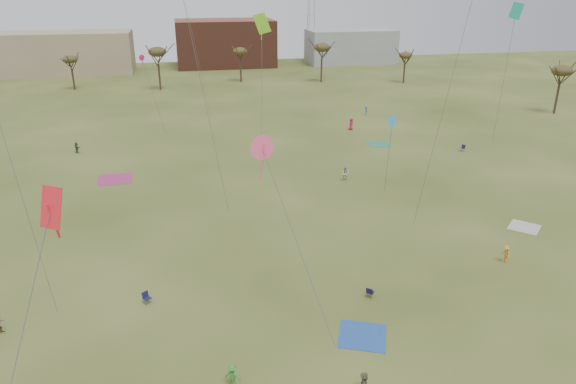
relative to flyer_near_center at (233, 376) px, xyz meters
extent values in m
plane|color=#3A4816|center=(6.35, 3.08, -0.73)|extent=(260.00, 260.00, 0.00)
imported|color=#36832B|center=(0.00, 0.00, 0.00)|extent=(1.09, 0.96, 1.46)
imported|color=#806451|center=(-14.38, 7.92, 0.03)|extent=(0.86, 0.92, 1.51)
imported|color=#666149|center=(7.10, -2.09, -0.01)|extent=(0.84, 1.39, 1.43)
imported|color=orange|center=(23.48, 9.65, 0.02)|extent=(0.63, 1.01, 1.50)
imported|color=#BCBCBC|center=(16.36, 30.60, 0.11)|extent=(1.02, 0.94, 1.69)
imported|color=#246D36|center=(-15.85, 48.03, 0.01)|extent=(1.21, 1.34, 1.48)
imported|color=#B41E38|center=(24.01, 51.88, 0.19)|extent=(1.07, 1.01, 1.84)
imported|color=navy|center=(29.66, 60.81, -0.04)|extent=(0.71, 0.99, 1.39)
cube|color=#2754A9|center=(8.76, 2.81, -0.73)|extent=(3.97, 3.97, 0.03)
cube|color=beige|center=(29.14, 15.20, -0.73)|extent=(3.67, 3.67, 0.03)
cube|color=#A63367|center=(-9.91, 36.47, -0.73)|extent=(4.06, 4.06, 0.03)
cube|color=#30865E|center=(25.47, 43.56, -0.73)|extent=(3.19, 3.19, 0.03)
cube|color=#15183B|center=(-5.13, 9.51, -0.31)|extent=(0.70, 0.70, 0.04)
cube|color=#15183B|center=(-5.26, 9.69, -0.08)|extent=(0.48, 0.40, 0.44)
cube|color=#171539|center=(10.82, 7.01, -0.31)|extent=(0.70, 0.70, 0.04)
cube|color=#171539|center=(10.67, 6.84, -0.08)|extent=(0.46, 0.42, 0.44)
cube|color=#15153B|center=(35.45, 38.16, -0.31)|extent=(0.70, 0.70, 0.04)
cube|color=#15153B|center=(35.63, 38.31, -0.08)|extent=(0.42, 0.47, 0.44)
cube|color=red|center=(-7.89, -0.11, 11.17)|extent=(1.00, 1.00, 1.97)
cube|color=red|center=(-7.89, -0.11, 10.48)|extent=(0.08, 0.08, 1.77)
cylinder|color=#4C4C51|center=(-9.63, -2.29, 5.67)|extent=(3.53, 4.41, 11.02)
cylinder|color=#4C4C51|center=(-12.13, 9.74, 8.87)|extent=(2.42, 2.68, 17.40)
cone|color=#EF4B78|center=(2.98, 6.77, 11.29)|extent=(1.57, 0.11, 1.57)
cube|color=#EF4B78|center=(2.98, 6.77, 10.29)|extent=(0.08, 0.08, 2.57)
cylinder|color=#4C4C51|center=(4.66, 3.91, 5.73)|extent=(3.41, 5.76, 11.14)
cylinder|color=#4C4C51|center=(20.21, 16.47, 10.94)|extent=(3.95, 0.75, 21.55)
cylinder|color=#4C4C51|center=(0.29, 22.27, 11.72)|extent=(3.50, 0.04, 23.11)
cone|color=#299AE8|center=(18.64, 23.56, 8.00)|extent=(1.16, 0.08, 1.16)
cube|color=#299AE8|center=(18.64, 23.56, 7.26)|extent=(0.08, 0.08, 1.90)
cylinder|color=#4C4C51|center=(18.75, 24.14, 4.09)|extent=(0.26, 1.20, 7.84)
cube|color=#8BF128|center=(8.09, 38.17, 16.31)|extent=(1.16, 1.16, 2.28)
cube|color=#8BF128|center=(8.09, 38.17, 15.51)|extent=(0.08, 0.08, 2.05)
cylinder|color=#4C4C51|center=(7.69, 36.66, 8.24)|extent=(0.85, 3.06, 16.14)
cone|color=#B91353|center=(-6.47, 52.55, 11.02)|extent=(0.81, 0.06, 0.81)
cube|color=#B91353|center=(-6.47, 52.55, 10.50)|extent=(0.08, 0.08, 1.33)
cylinder|color=#4C4C51|center=(-5.32, 52.01, 5.60)|extent=(2.36, 1.12, 10.86)
cube|color=teal|center=(39.32, 36.60, 17.44)|extent=(0.97, 0.97, 1.91)
cube|color=teal|center=(39.32, 36.60, 16.77)|extent=(0.08, 0.08, 1.72)
cylinder|color=#4C4C51|center=(39.55, 37.35, 8.80)|extent=(0.51, 1.54, 17.27)
cylinder|color=#4C4C51|center=(1.22, 61.01, 11.23)|extent=(3.54, 0.55, 22.12)
cylinder|color=#3A2B1E|center=(-23.65, 95.08, 1.43)|extent=(0.40, 0.40, 4.32)
ellipsoid|color=#473D1E|center=(-23.65, 95.08, 5.61)|extent=(3.02, 3.02, 1.58)
cylinder|color=#3A2B1E|center=(-5.65, 91.08, 1.97)|extent=(0.40, 0.40, 5.40)
ellipsoid|color=#473D1E|center=(-5.65, 91.08, 7.19)|extent=(3.78, 3.78, 1.98)
cylinder|color=#3A2B1E|center=(12.35, 97.08, 1.61)|extent=(0.40, 0.40, 4.68)
ellipsoid|color=#473D1E|center=(12.35, 97.08, 6.13)|extent=(3.28, 3.28, 1.72)
cylinder|color=#3A2B1E|center=(30.35, 93.08, 1.91)|extent=(0.40, 0.40, 5.28)
ellipsoid|color=#473D1E|center=(30.35, 93.08, 7.01)|extent=(3.70, 3.70, 1.94)
cylinder|color=#3A2B1E|center=(48.35, 88.08, 1.37)|extent=(0.40, 0.40, 4.20)
ellipsoid|color=#473D1E|center=(48.35, 88.08, 5.43)|extent=(2.94, 2.94, 1.54)
cylinder|color=#3A2B1E|center=(62.35, 55.08, 1.79)|extent=(0.40, 0.40, 5.04)
ellipsoid|color=#473D1E|center=(62.35, 55.08, 6.66)|extent=(3.53, 3.53, 1.85)
cube|color=#937F60|center=(-28.65, 118.08, 4.27)|extent=(32.00, 14.00, 10.00)
cube|color=brown|center=(11.35, 123.08, 5.27)|extent=(26.00, 16.00, 12.00)
cube|color=gray|center=(46.35, 121.08, 3.77)|extent=(24.00, 12.00, 9.00)
camera|label=1|loc=(-1.72, -23.76, 20.78)|focal=32.63mm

